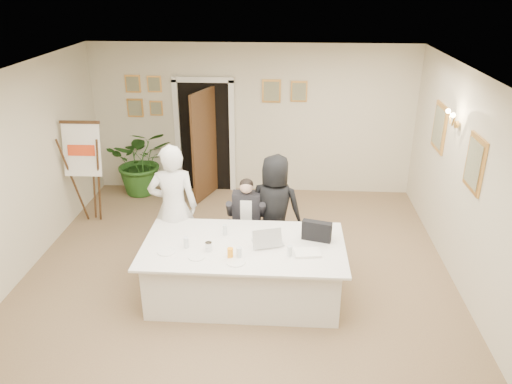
{
  "coord_description": "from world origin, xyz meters",
  "views": [
    {
      "loc": [
        0.64,
        -5.55,
        3.91
      ],
      "look_at": [
        0.25,
        0.6,
        1.2
      ],
      "focal_mm": 35.0,
      "sensor_mm": 36.0,
      "label": 1
    }
  ],
  "objects": [
    {
      "name": "oj_glass",
      "position": [
        0.0,
        -0.41,
        0.84
      ],
      "size": [
        0.08,
        0.08,
        0.13
      ],
      "primitive_type": "cylinder",
      "rotation": [
        0.0,
        0.0,
        0.17
      ],
      "color": "orange",
      "rests_on": "conference_table"
    },
    {
      "name": "laptop_bag",
      "position": [
        1.06,
        0.1,
        0.91
      ],
      "size": [
        0.39,
        0.2,
        0.26
      ],
      "primitive_type": "cube",
      "rotation": [
        0.0,
        0.0,
        -0.27
      ],
      "color": "black",
      "rests_on": "conference_table"
    },
    {
      "name": "floor",
      "position": [
        0.0,
        0.0,
        0.0
      ],
      "size": [
        7.0,
        7.0,
        0.0
      ],
      "primitive_type": "plane",
      "color": "brown",
      "rests_on": "ground"
    },
    {
      "name": "glass_d",
      "position": [
        -0.13,
        0.17,
        0.84
      ],
      "size": [
        0.08,
        0.08,
        0.14
      ],
      "primitive_type": "cylinder",
      "rotation": [
        0.0,
        0.0,
        -0.35
      ],
      "color": "silver",
      "rests_on": "conference_table"
    },
    {
      "name": "ceiling",
      "position": [
        0.0,
        0.0,
        2.8
      ],
      "size": [
        6.0,
        7.0,
        0.02
      ],
      "primitive_type": "cube",
      "color": "white",
      "rests_on": "wall_back"
    },
    {
      "name": "steel_jug",
      "position": [
        -0.28,
        -0.25,
        0.83
      ],
      "size": [
        0.11,
        0.11,
        0.11
      ],
      "primitive_type": "cylinder",
      "rotation": [
        0.0,
        0.0,
        -0.28
      ],
      "color": "silver",
      "rests_on": "conference_table"
    },
    {
      "name": "potted_palm",
      "position": [
        -2.1,
        3.2,
        0.65
      ],
      "size": [
        1.36,
        1.24,
        1.3
      ],
      "primitive_type": "imported",
      "rotation": [
        0.0,
        0.0,
        0.21
      ],
      "color": "#24501A",
      "rests_on": "floor"
    },
    {
      "name": "standing_man",
      "position": [
        -0.9,
        0.62,
        0.92
      ],
      "size": [
        0.74,
        0.55,
        1.84
      ],
      "primitive_type": "imported",
      "rotation": [
        0.0,
        0.0,
        3.32
      ],
      "color": "silver",
      "rests_on": "floor"
    },
    {
      "name": "glass_a",
      "position": [
        -0.57,
        -0.2,
        0.84
      ],
      "size": [
        0.07,
        0.07,
        0.14
      ],
      "primitive_type": "cylinder",
      "rotation": [
        0.0,
        0.0,
        -0.11
      ],
      "color": "silver",
      "rests_on": "conference_table"
    },
    {
      "name": "flip_chart",
      "position": [
        -2.63,
        1.94,
        0.81
      ],
      "size": [
        0.61,
        0.39,
        1.74
      ],
      "color": "#382211",
      "rests_on": "floor"
    },
    {
      "name": "pictures_back_wall",
      "position": [
        -0.8,
        3.47,
        1.85
      ],
      "size": [
        3.4,
        0.06,
        0.8
      ],
      "primitive_type": null,
      "color": "#E6A64E",
      "rests_on": "wall_back"
    },
    {
      "name": "wall_right",
      "position": [
        3.0,
        0.0,
        1.4
      ],
      "size": [
        0.1,
        7.0,
        2.8
      ],
      "primitive_type": "cube",
      "color": "beige",
      "rests_on": "floor"
    },
    {
      "name": "wall_back",
      "position": [
        0.0,
        3.5,
        1.4
      ],
      "size": [
        6.0,
        0.1,
        2.8
      ],
      "primitive_type": "cube",
      "color": "beige",
      "rests_on": "floor"
    },
    {
      "name": "wall_sconce",
      "position": [
        2.9,
        1.2,
        2.1
      ],
      "size": [
        0.2,
        0.3,
        0.24
      ],
      "primitive_type": null,
      "color": "#B48439",
      "rests_on": "wall_right"
    },
    {
      "name": "standing_woman",
      "position": [
        0.5,
        0.9,
        0.81
      ],
      "size": [
        0.89,
        0.68,
        1.62
      ],
      "primitive_type": "imported",
      "rotation": [
        0.0,
        0.0,
        2.92
      ],
      "color": "black",
      "rests_on": "floor"
    },
    {
      "name": "plate_near",
      "position": [
        0.08,
        -0.51,
        0.78
      ],
      "size": [
        0.27,
        0.27,
        0.01
      ],
      "primitive_type": "cylinder",
      "rotation": [
        0.0,
        0.0,
        -0.17
      ],
      "color": "white",
      "rests_on": "conference_table"
    },
    {
      "name": "paper_stack",
      "position": [
        0.93,
        -0.26,
        0.79
      ],
      "size": [
        0.34,
        0.26,
        0.03
      ],
      "primitive_type": "cube",
      "rotation": [
        0.0,
        0.0,
        0.14
      ],
      "color": "white",
      "rests_on": "conference_table"
    },
    {
      "name": "doorway",
      "position": [
        -0.88,
        3.32,
        1.04
      ],
      "size": [
        1.14,
        0.86,
        2.2
      ],
      "color": "black",
      "rests_on": "floor"
    },
    {
      "name": "laptop",
      "position": [
        0.44,
        -0.02,
        0.91
      ],
      "size": [
        0.47,
        0.47,
        0.28
      ],
      "primitive_type": null,
      "rotation": [
        0.0,
        0.0,
        0.31
      ],
      "color": "#B7BABC",
      "rests_on": "conference_table"
    },
    {
      "name": "plate_left",
      "position": [
        -0.79,
        -0.32,
        0.78
      ],
      "size": [
        0.26,
        0.26,
        0.01
      ],
      "primitive_type": "cylinder",
      "rotation": [
        0.0,
        0.0,
        -0.13
      ],
      "color": "white",
      "rests_on": "conference_table"
    },
    {
      "name": "plate_mid",
      "position": [
        -0.4,
        -0.43,
        0.78
      ],
      "size": [
        0.23,
        0.23,
        0.01
      ],
      "primitive_type": "cylinder",
      "rotation": [
        0.0,
        0.0,
        -0.13
      ],
      "color": "white",
      "rests_on": "conference_table"
    },
    {
      "name": "glass_c",
      "position": [
        0.72,
        -0.32,
        0.84
      ],
      "size": [
        0.06,
        0.06,
        0.14
      ],
      "primitive_type": "cylinder",
      "rotation": [
        0.0,
        0.0,
        0.03
      ],
      "color": "silver",
      "rests_on": "conference_table"
    },
    {
      "name": "seated_man",
      "position": [
        0.09,
        0.88,
        0.64
      ],
      "size": [
        0.65,
        0.68,
        1.27
      ],
      "primitive_type": null,
      "rotation": [
        0.0,
        0.0,
        -0.2
      ],
      "color": "black",
      "rests_on": "floor"
    },
    {
      "name": "pictures_right_wall",
      "position": [
        2.97,
        1.2,
        1.75
      ],
      "size": [
        0.06,
        2.2,
        0.8
      ],
      "primitive_type": null,
      "color": "#E6A64E",
      "rests_on": "wall_right"
    },
    {
      "name": "glass_b",
      "position": [
        0.11,
        -0.4,
        0.84
      ],
      "size": [
        0.08,
        0.08,
        0.14
      ],
      "primitive_type": "cylinder",
      "rotation": [
        0.0,
        0.0,
        0.2
      ],
      "color": "silver",
      "rests_on": "conference_table"
    },
    {
      "name": "conference_table",
      "position": [
        0.14,
        -0.08,
        0.39
      ],
      "size": [
        2.55,
        1.37,
        0.78
      ],
      "color": "silver",
      "rests_on": "floor"
    }
  ]
}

